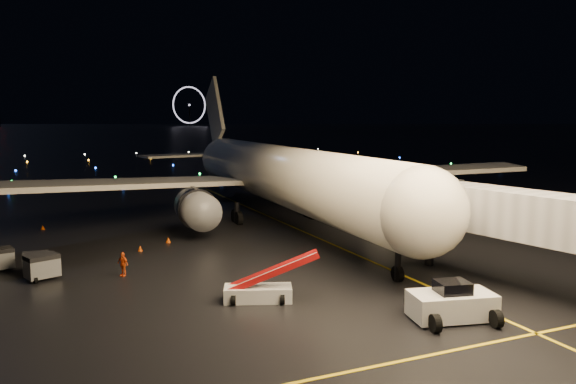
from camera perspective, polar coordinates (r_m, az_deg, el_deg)
name	(u,v)px	position (r m, az deg, el deg)	size (l,w,h in m)	color
ground	(66,138)	(330.84, -21.61, 5.10)	(2000.00, 2000.00, 0.00)	black
lane_centre	(320,239)	(52.14, 3.29, -4.78)	(0.25, 80.00, 0.02)	yellow
airliner	(269,141)	(61.84, -1.91, 5.16)	(60.41, 57.39, 17.12)	white
pushback_tug	(452,300)	(32.95, 16.31, -10.52)	(4.58, 2.40, 2.18)	silver
belt_loader	(258,278)	(34.63, -3.08, -8.68)	(6.04, 1.65, 2.93)	silver
crew_c	(123,264)	(41.67, -16.43, -7.03)	(1.02, 0.42, 1.74)	#FA5C17
safety_cone_0	(168,240)	(51.73, -12.08, -4.76)	(0.46, 0.46, 0.52)	#E34C07
safety_cone_1	(198,225)	(58.32, -9.17, -3.33)	(0.39, 0.39, 0.44)	#E34C07
safety_cone_2	(140,248)	(49.01, -14.79, -5.55)	(0.42, 0.42, 0.48)	#E34C07
safety_cone_3	(43,227)	(61.43, -23.65, -3.31)	(0.42, 0.42, 0.48)	#E34C07
ferris_wheel	(189,107)	(772.13, -9.98, 8.54)	(50.00, 4.00, 52.00)	black
taxiway_lights	(97,165)	(137.35, -18.80, 2.58)	(164.00, 92.00, 0.36)	black
baggage_cart_0	(36,263)	(44.64, -24.20, -6.57)	(1.79, 1.25, 1.52)	gray
baggage_cart_1	(42,267)	(42.69, -23.70, -7.00)	(2.07, 1.45, 1.76)	gray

